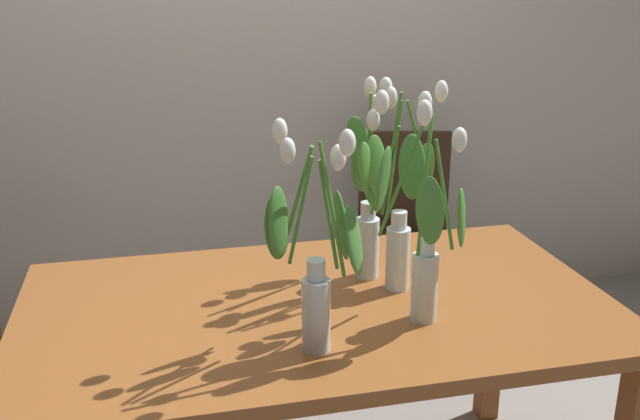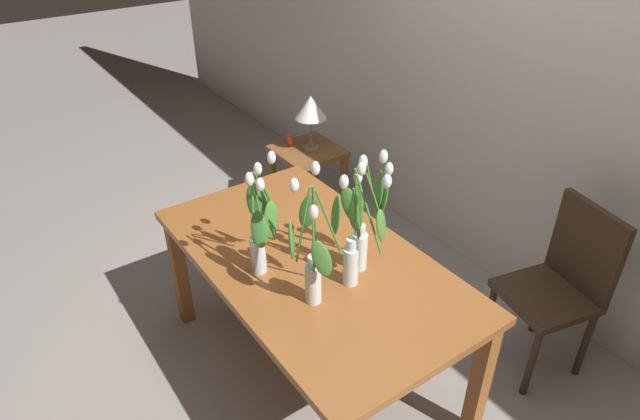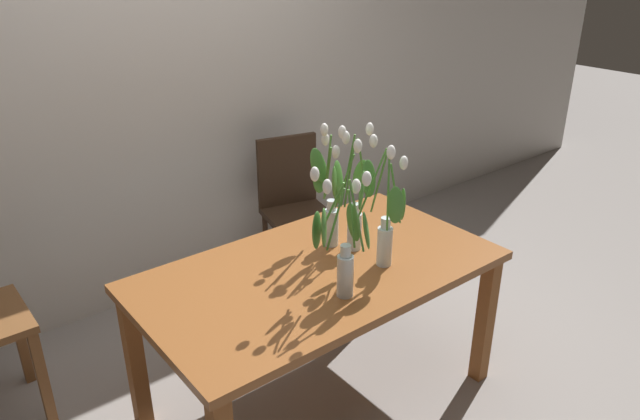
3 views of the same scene
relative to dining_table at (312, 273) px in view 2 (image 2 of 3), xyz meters
The scene contains 11 objects.
ground_plane 0.65m from the dining_table, ahead, with size 18.00×18.00×0.00m, color gray.
room_wall_rear 1.62m from the dining_table, 90.00° to the left, with size 9.00×0.10×2.70m, color beige.
dining_table is the anchor object (origin of this frame).
tulip_vase_0 0.43m from the dining_table, 32.36° to the right, with size 0.27×0.25×0.58m.
tulip_vase_1 0.41m from the dining_table, 16.03° to the left, with size 0.28×0.16×0.59m.
tulip_vase_2 0.39m from the dining_table, 104.54° to the right, with size 0.24×0.21×0.54m.
tulip_vase_3 0.37m from the dining_table, 41.81° to the left, with size 0.11×0.17×0.57m.
dining_chair 1.25m from the dining_table, 59.09° to the left, with size 0.48×0.48×0.93m.
side_table 1.54m from the dining_table, 146.64° to the left, with size 0.44×0.44×0.55m.
table_lamp 1.54m from the dining_table, 145.75° to the left, with size 0.22×0.22×0.40m.
pillar_candle 1.60m from the dining_table, 151.03° to the left, with size 0.06×0.06×0.07m, color #CC4C23.
Camera 2 is at (1.67, -1.13, 2.29)m, focal length 30.80 mm.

